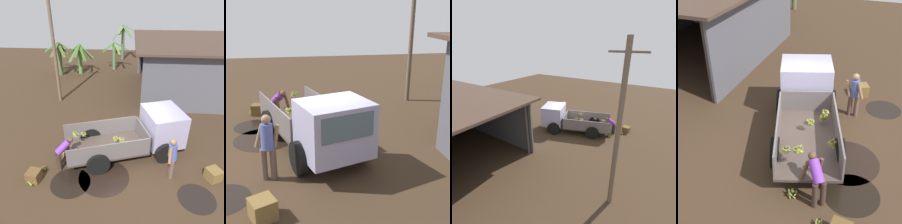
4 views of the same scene
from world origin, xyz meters
The scene contains 14 objects.
ground centered at (0.00, 0.00, 0.00)m, with size 36.00×36.00×0.00m, color #3B2B1C.
mud_patch_0 centered at (-2.24, -1.86, 0.00)m, with size 1.45×1.45×0.01m, color black.
mud_patch_1 centered at (-1.07, -1.49, 0.00)m, with size 1.89×1.89×0.01m, color black.
mud_patch_2 centered at (2.13, -2.21, 0.00)m, with size 1.26×1.26×0.01m, color black.
cargo_truck centered at (0.64, 0.26, 0.97)m, with size 5.04×3.10×1.84m.
utility_pole centered at (-4.49, 4.65, 3.21)m, with size 1.19×0.18×6.28m.
person_foreground_visitor centered at (1.36, -1.20, 0.91)m, with size 0.38×0.64×1.65m.
person_worker_loading centered at (-2.68, -1.02, 0.73)m, with size 0.75×0.76×1.23m.
banana_bunch_on_ground_0 centered at (-3.59, -2.05, 0.11)m, with size 0.25×0.26×0.20m.
banana_bunch_on_ground_1 centered at (-3.42, -1.32, 0.10)m, with size 0.20×0.20×0.18m.
banana_bunch_on_ground_2 centered at (-2.81, -0.46, 0.13)m, with size 0.27×0.25×0.23m.
banana_bunch_on_ground_3 centered at (-3.47, -1.78, 0.12)m, with size 0.24×0.24×0.20m.
wooden_crate_0 centered at (-3.58, -1.83, 0.20)m, with size 0.46×0.46×0.41m, color brown.
wooden_crate_1 centered at (2.92, -1.27, 0.22)m, with size 0.48×0.48×0.44m, color brown.
Camera 3 is at (-5.72, 10.15, 6.08)m, focal length 28.00 mm.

